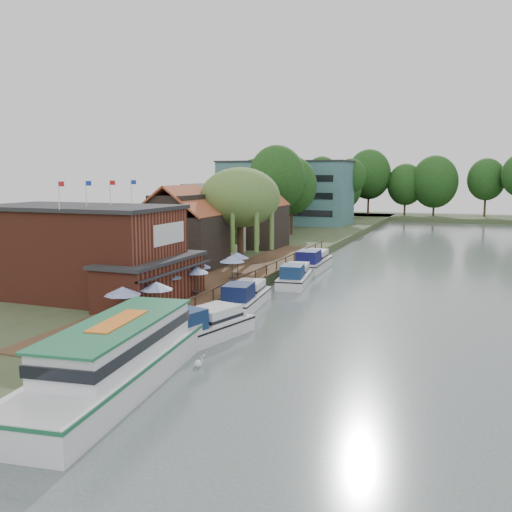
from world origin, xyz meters
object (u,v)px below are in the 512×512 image
(cruiser_2, at_px, (295,273))
(swan, at_px, (198,363))
(cottage_a, at_px, (181,227))
(umbrella_1, at_px, (157,299))
(cruiser_0, at_px, (200,323))
(umbrella_2, at_px, (169,287))
(umbrella_4, at_px, (198,275))
(umbrella_6, at_px, (238,265))
(umbrella_3, at_px, (196,281))
(hotel_block, at_px, (285,192))
(umbrella_5, at_px, (232,269))
(willow, at_px, (240,216))
(umbrella_0, at_px, (123,305))
(cruiser_3, at_px, (312,259))
(tour_boat, at_px, (112,357))
(cruiser_1, at_px, (244,294))
(pub, at_px, (101,252))
(cottage_b, at_px, (199,219))
(cottage_c, at_px, (256,215))

(cruiser_2, xyz_separation_m, swan, (2.04, -25.03, -0.87))
(cottage_a, xyz_separation_m, swan, (14.09, -24.34, -5.03))
(umbrella_1, distance_m, cruiser_2, 19.98)
(cruiser_0, xyz_separation_m, swan, (2.13, -4.55, -0.95))
(cruiser_0, bearing_deg, umbrella_2, 149.99)
(cruiser_0, bearing_deg, cruiser_2, 104.15)
(umbrella_4, bearing_deg, umbrella_6, 80.87)
(umbrella_3, distance_m, cruiser_0, 8.85)
(hotel_block, distance_m, swan, 83.35)
(umbrella_1, xyz_separation_m, umbrella_4, (-1.48, 9.22, 0.00))
(umbrella_5, xyz_separation_m, swan, (5.92, -18.56, -2.07))
(willow, distance_m, umbrella_3, 17.82)
(umbrella_0, bearing_deg, umbrella_3, 85.80)
(umbrella_0, height_order, cruiser_3, umbrella_0)
(cottage_a, height_order, cruiser_2, cottage_a)
(cottage_a, relative_size, tour_boat, 0.55)
(umbrella_5, distance_m, tour_boat, 23.37)
(umbrella_6, bearing_deg, umbrella_0, -92.07)
(umbrella_0, xyz_separation_m, cruiser_1, (3.94, 11.20, -1.18))
(umbrella_0, xyz_separation_m, umbrella_3, (0.67, 9.09, 0.00))
(umbrella_2, height_order, cruiser_0, umbrella_2)
(willow, xyz_separation_m, tour_boat, (7.15, -33.88, -4.51))
(umbrella_2, xyz_separation_m, cruiser_0, (5.09, -4.99, -1.12))
(umbrella_3, relative_size, cruiser_1, 0.26)
(cottage_a, height_order, umbrella_4, cottage_a)
(pub, xyz_separation_m, umbrella_2, (5.87, 0.20, -2.36))
(cruiser_1, bearing_deg, umbrella_0, -115.59)
(cruiser_0, bearing_deg, hotel_block, 118.45)
(cottage_b, distance_m, tour_boat, 41.70)
(umbrella_2, height_order, umbrella_6, same)
(pub, relative_size, umbrella_3, 8.42)
(umbrella_4, bearing_deg, umbrella_5, 70.12)
(umbrella_0, bearing_deg, umbrella_1, 63.66)
(umbrella_6, xyz_separation_m, swan, (6.34, -20.81, -2.07))
(umbrella_5, height_order, cruiser_3, umbrella_5)
(umbrella_0, relative_size, swan, 5.50)
(cruiser_0, height_order, tour_boat, tour_boat)
(umbrella_1, bearing_deg, umbrella_6, 91.83)
(cruiser_0, distance_m, tour_boat, 9.12)
(cruiser_0, bearing_deg, tour_boat, -77.58)
(cottage_b, height_order, cruiser_2, cottage_b)
(umbrella_3, bearing_deg, cottage_b, 116.04)
(cottage_c, bearing_deg, cottage_a, -93.01)
(umbrella_6, bearing_deg, cottage_a, 155.55)
(umbrella_0, bearing_deg, cottage_a, 108.58)
(swan, bearing_deg, tour_boat, -118.27)
(pub, height_order, cottage_b, cottage_b)
(umbrella_5, bearing_deg, pub, -127.87)
(umbrella_4, xyz_separation_m, tour_boat, (4.88, -19.22, -0.59))
(cruiser_0, xyz_separation_m, tour_boat, (-0.31, -9.10, 0.53))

